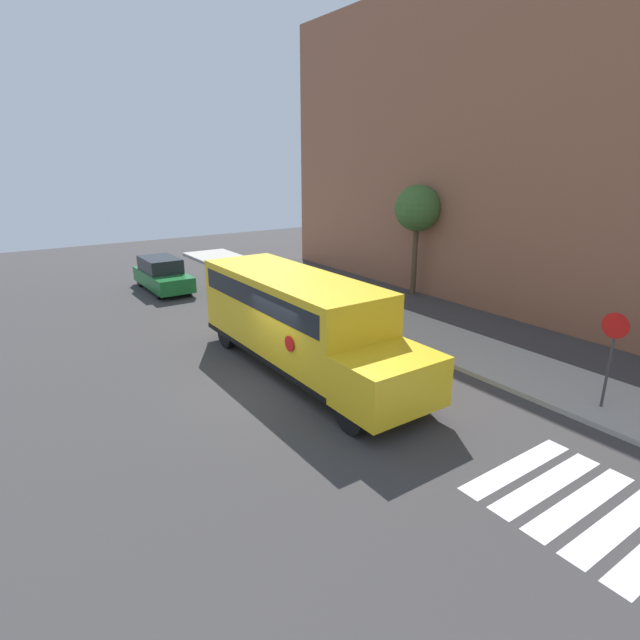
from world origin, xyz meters
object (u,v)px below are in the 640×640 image
at_px(parked_car, 162,275).
at_px(tree_near_sidewalk, 417,209).
at_px(stop_sign, 612,349).
at_px(school_bus, 298,317).

distance_m(parked_car, tree_near_sidewalk, 12.90).
height_order(parked_car, stop_sign, stop_sign).
bearing_deg(tree_near_sidewalk, stop_sign, -21.49).
bearing_deg(school_bus, parked_car, -178.50).
bearing_deg(parked_car, school_bus, 1.50).
bearing_deg(school_bus, tree_near_sidewalk, 115.16).
bearing_deg(parked_car, tree_near_sidewalk, 50.94).
height_order(stop_sign, tree_near_sidewalk, tree_near_sidewalk).
bearing_deg(stop_sign, parked_car, -164.83).
relative_size(school_bus, stop_sign, 3.42).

